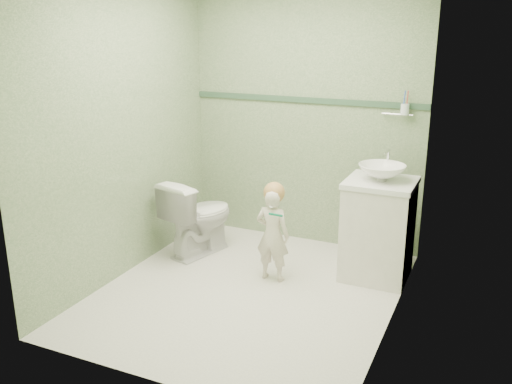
% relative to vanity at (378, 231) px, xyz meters
% --- Properties ---
extents(ground, '(2.50, 2.50, 0.00)m').
position_rel_vanity_xyz_m(ground, '(-0.84, -0.70, -0.40)').
color(ground, beige).
rests_on(ground, ground).
extents(room_shell, '(2.50, 2.54, 2.40)m').
position_rel_vanity_xyz_m(room_shell, '(-0.84, -0.70, 0.80)').
color(room_shell, gray).
rests_on(room_shell, ground).
extents(trim_stripe, '(2.20, 0.02, 0.05)m').
position_rel_vanity_xyz_m(trim_stripe, '(-0.84, 0.54, 0.95)').
color(trim_stripe, '#34543D').
rests_on(trim_stripe, room_shell).
extents(vanity, '(0.52, 0.50, 0.80)m').
position_rel_vanity_xyz_m(vanity, '(0.00, 0.00, 0.00)').
color(vanity, silver).
rests_on(vanity, ground).
extents(counter, '(0.54, 0.52, 0.04)m').
position_rel_vanity_xyz_m(counter, '(0.00, 0.00, 0.41)').
color(counter, white).
rests_on(counter, vanity).
extents(basin, '(0.37, 0.37, 0.13)m').
position_rel_vanity_xyz_m(basin, '(0.00, 0.00, 0.49)').
color(basin, white).
rests_on(basin, counter).
extents(faucet, '(0.03, 0.13, 0.18)m').
position_rel_vanity_xyz_m(faucet, '(0.00, 0.19, 0.57)').
color(faucet, silver).
rests_on(faucet, counter).
extents(cup_holder, '(0.26, 0.07, 0.21)m').
position_rel_vanity_xyz_m(cup_holder, '(0.05, 0.48, 0.93)').
color(cup_holder, silver).
rests_on(cup_holder, room_shell).
extents(toilet, '(0.56, 0.77, 0.70)m').
position_rel_vanity_xyz_m(toilet, '(-1.58, -0.16, -0.05)').
color(toilet, white).
rests_on(toilet, ground).
extents(toddler, '(0.28, 0.19, 0.77)m').
position_rel_vanity_xyz_m(toddler, '(-0.76, -0.40, -0.01)').
color(toddler, beige).
rests_on(toddler, ground).
extents(hair_cap, '(0.17, 0.17, 0.17)m').
position_rel_vanity_xyz_m(hair_cap, '(-0.76, -0.37, 0.34)').
color(hair_cap, '#B58448').
rests_on(hair_cap, toddler).
extents(teal_toothbrush, '(0.11, 0.13, 0.08)m').
position_rel_vanity_xyz_m(teal_toothbrush, '(-0.69, -0.53, 0.22)').
color(teal_toothbrush, '#0C7C56').
rests_on(teal_toothbrush, toddler).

